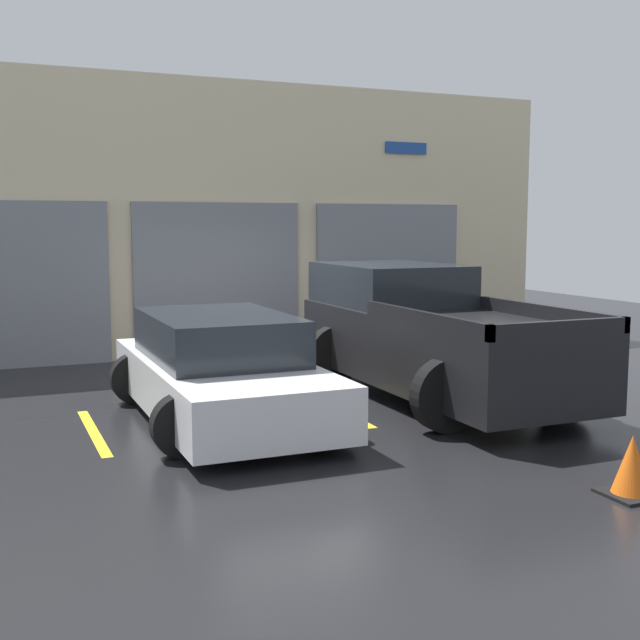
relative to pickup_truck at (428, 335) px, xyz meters
The scene contains 8 objects.
ground_plane 2.30m from the pickup_truck, 135.32° to the left, with size 28.00×28.00×0.00m, color black.
shophouse_building 5.26m from the pickup_truck, 107.71° to the left, with size 13.17×0.68×4.93m.
pickup_truck is the anchor object (origin of this frame).
sedan_white 3.06m from the pickup_truck, behind, with size 2.25×4.39×1.29m.
parking_stripe_far_left 4.64m from the pickup_truck, behind, with size 0.12×2.20×0.01m, color gold.
parking_stripe_left 1.76m from the pickup_truck, behind, with size 0.12×2.20×0.01m, color gold.
parking_stripe_centre 1.76m from the pickup_truck, ahead, with size 0.12×2.20×0.01m, color gold.
traffic_cone 4.40m from the pickup_truck, 96.37° to the right, with size 0.47×0.47×0.55m.
Camera 1 is at (-4.15, -11.04, 2.39)m, focal length 45.00 mm.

